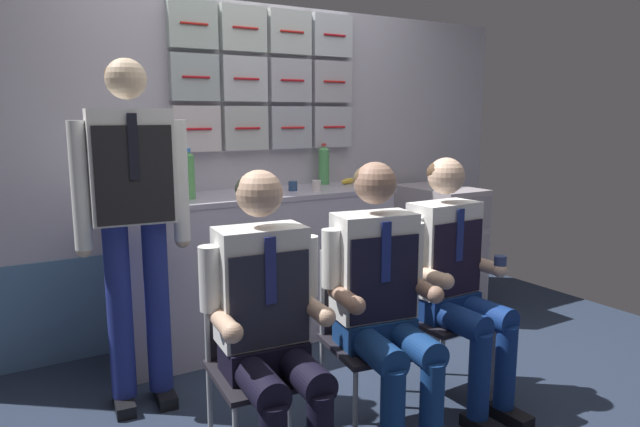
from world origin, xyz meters
name	(u,v)px	position (x,y,z in m)	size (l,w,h in m)	color
ground	(376,406)	(0.00, 0.00, -0.02)	(4.80, 4.80, 0.04)	#242F43
galley_bulkhead	(257,166)	(0.01, 1.37, 1.10)	(4.20, 0.14, 2.15)	#B7B2C0
galley_counter	(260,266)	(-0.12, 1.09, 0.48)	(1.78, 0.53, 0.96)	#BEB5C9
service_trolley	(438,244)	(1.26, 0.93, 0.49)	(0.40, 0.65, 0.92)	black
folding_chair_left	(256,343)	(-0.71, -0.11, 0.51)	(0.44, 0.44, 0.84)	#A8AAAF
crew_member_left	(269,318)	(-0.72, -0.27, 0.68)	(0.49, 0.62, 1.24)	black
folding_chair_center	(365,319)	(-0.16, -0.12, 0.51)	(0.46, 0.46, 0.84)	#A8AAAF
crew_member_center	(382,294)	(-0.18, -0.28, 0.68)	(0.50, 0.64, 1.24)	black
folding_chair_right	(431,296)	(0.33, -0.01, 0.51)	(0.41, 0.41, 0.84)	#A8AAAF
crew_member_right	(455,273)	(0.34, -0.18, 0.68)	(0.49, 0.60, 1.24)	black
crew_member_standing	(133,205)	(-1.00, 0.62, 1.02)	(0.54, 0.29, 1.70)	black
water_bottle_clear	(166,180)	(-0.73, 0.99, 1.08)	(0.07, 0.07, 0.27)	silver
water_bottle_tall	(188,175)	(-0.53, 1.21, 1.08)	(0.08, 0.08, 0.27)	silver
sparkling_bottle_green	(324,165)	(0.46, 1.25, 1.09)	(0.07, 0.07, 0.28)	#4B9B55
water_bottle_short	(189,175)	(-0.58, 1.06, 1.10)	(0.07, 0.07, 0.29)	#529E53
paper_cup_blue	(270,182)	(0.02, 1.22, 1.00)	(0.07, 0.07, 0.09)	white
paper_cup_tan	(139,194)	(-0.83, 1.18, 0.99)	(0.06, 0.06, 0.06)	silver
coffee_cup_white	(317,185)	(0.24, 0.98, 0.99)	(0.06, 0.06, 0.07)	silver
espresso_cup_small	(293,186)	(0.11, 1.06, 0.99)	(0.06, 0.06, 0.06)	navy
snack_banana	(348,181)	(0.62, 1.18, 0.98)	(0.17, 0.10, 0.04)	yellow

